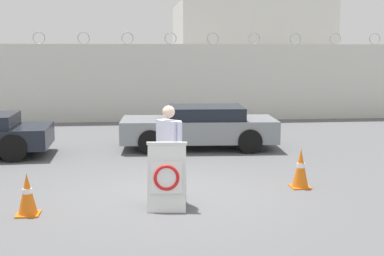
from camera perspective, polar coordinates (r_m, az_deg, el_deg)
name	(u,v)px	position (r m, az deg, el deg)	size (l,w,h in m)	color
ground_plane	(171,195)	(10.40, -2.24, -7.18)	(90.00, 90.00, 0.00)	#5B5B5E
perimeter_wall	(150,83)	(21.20, -4.55, 4.84)	(36.00, 0.30, 3.49)	silver
building_block	(248,57)	(26.50, 6.00, 7.59)	(6.94, 5.63, 4.99)	silver
barricade_sign	(167,176)	(9.44, -2.69, -5.10)	(0.75, 0.76, 1.19)	white
security_guard	(169,148)	(9.89, -2.47, -2.10)	(0.50, 0.66, 1.77)	#232838
traffic_cone_mid	(27,194)	(9.51, -17.16, -6.78)	(0.38, 0.38, 0.73)	orange
traffic_cone_far	(301,168)	(11.09, 11.51, -4.25)	(0.38, 0.38, 0.80)	orange
parked_car_rear_sedan	(200,127)	(15.26, 0.84, 0.16)	(4.47, 2.16, 1.20)	black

